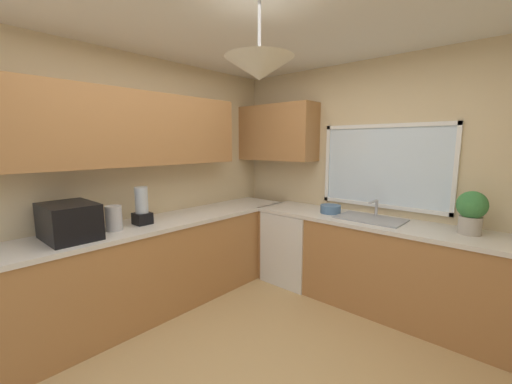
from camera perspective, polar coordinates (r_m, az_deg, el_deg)
ground_plane at (r=2.65m, az=0.51°, el=-30.07°), size 8.19×8.19×0.00m
room_shell at (r=2.60m, az=0.67°, el=10.02°), size 3.56×3.84×2.61m
counter_run_left at (r=3.40m, az=-18.09°, el=-12.58°), size 0.65×3.45×0.90m
counter_run_back at (r=3.53m, az=20.53°, el=-11.93°), size 2.65×0.65×0.90m
dishwasher at (r=3.93m, az=7.02°, el=-9.65°), size 0.60×0.60×0.85m
microwave at (r=2.96m, az=-30.71°, el=-4.56°), size 0.48×0.36×0.29m
kettle at (r=3.07m, az=-24.31°, el=-4.33°), size 0.14×0.14×0.22m
sink_assembly at (r=3.43m, az=19.94°, el=-4.49°), size 0.65×0.40×0.19m
potted_plant at (r=3.23m, az=34.40°, el=-2.76°), size 0.24×0.24×0.37m
bowl at (r=3.60m, az=13.32°, el=-3.02°), size 0.22×0.22×0.09m
blender_appliance at (r=3.20m, az=-19.94°, el=-2.65°), size 0.15×0.15×0.36m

